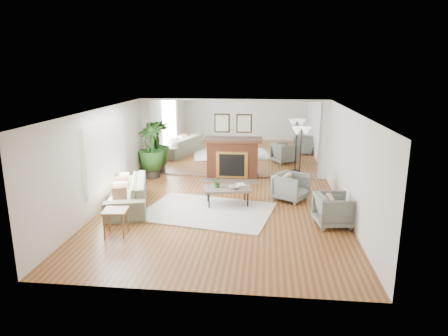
# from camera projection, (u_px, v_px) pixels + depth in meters

# --- Properties ---
(ground) EXTENTS (7.00, 7.00, 0.00)m
(ground) POSITION_uv_depth(u_px,v_px,m) (221.00, 214.00, 9.70)
(ground) COLOR brown
(ground) RESTS_ON ground
(wall_left) EXTENTS (0.02, 7.00, 2.50)m
(wall_left) POSITION_uv_depth(u_px,v_px,m) (99.00, 161.00, 9.70)
(wall_left) COLOR silver
(wall_left) RESTS_ON ground
(wall_right) EXTENTS (0.02, 7.00, 2.50)m
(wall_right) POSITION_uv_depth(u_px,v_px,m) (351.00, 167.00, 9.09)
(wall_right) COLOR silver
(wall_right) RESTS_ON ground
(wall_back) EXTENTS (6.00, 0.02, 2.50)m
(wall_back) POSITION_uv_depth(u_px,v_px,m) (233.00, 139.00, 12.76)
(wall_back) COLOR silver
(wall_back) RESTS_ON ground
(mirror_panel) EXTENTS (5.40, 0.04, 2.40)m
(mirror_panel) POSITION_uv_depth(u_px,v_px,m) (233.00, 139.00, 12.74)
(mirror_panel) COLOR silver
(mirror_panel) RESTS_ON wall_back
(window_panel) EXTENTS (0.04, 2.40, 1.50)m
(window_panel) POSITION_uv_depth(u_px,v_px,m) (106.00, 154.00, 10.06)
(window_panel) COLOR #B2E09E
(window_panel) RESTS_ON wall_left
(fireplace) EXTENTS (1.85, 0.83, 2.05)m
(fireplace) POSITION_uv_depth(u_px,v_px,m) (232.00, 158.00, 12.68)
(fireplace) COLOR brown
(fireplace) RESTS_ON ground
(area_rug) EXTENTS (3.40, 2.73, 0.03)m
(area_rug) POSITION_uv_depth(u_px,v_px,m) (208.00, 211.00, 9.83)
(area_rug) COLOR silver
(area_rug) RESTS_ON ground
(coffee_table) EXTENTS (1.29, 0.91, 0.47)m
(coffee_table) POSITION_uv_depth(u_px,v_px,m) (227.00, 189.00, 10.22)
(coffee_table) COLOR #6B6054
(coffee_table) RESTS_ON ground
(sofa) EXTENTS (1.60, 2.61, 0.71)m
(sofa) POSITION_uv_depth(u_px,v_px,m) (127.00, 193.00, 10.15)
(sofa) COLOR slate
(sofa) RESTS_ON ground
(armchair_back) EXTENTS (1.09, 1.08, 0.73)m
(armchair_back) POSITION_uv_depth(u_px,v_px,m) (291.00, 187.00, 10.65)
(armchair_back) COLOR slate
(armchair_back) RESTS_ON ground
(armchair_front) EXTENTS (0.91, 0.90, 0.73)m
(armchair_front) POSITION_uv_depth(u_px,v_px,m) (334.00, 210.00, 8.92)
(armchair_front) COLOR slate
(armchair_front) RESTS_ON ground
(side_table) EXTENTS (0.54, 0.54, 0.56)m
(side_table) POSITION_uv_depth(u_px,v_px,m) (115.00, 214.00, 8.38)
(side_table) COLOR olive
(side_table) RESTS_ON ground
(potted_ficus) EXTENTS (1.10, 1.10, 1.77)m
(potted_ficus) POSITION_uv_depth(u_px,v_px,m) (151.00, 149.00, 12.72)
(potted_ficus) COLOR #29251E
(potted_ficus) RESTS_ON ground
(floor_lamp) EXTENTS (0.58, 0.32, 1.79)m
(floor_lamp) POSITION_uv_depth(u_px,v_px,m) (301.00, 136.00, 11.59)
(floor_lamp) COLOR black
(floor_lamp) RESTS_ON ground
(tabletop_plant) EXTENTS (0.30, 0.28, 0.27)m
(tabletop_plant) POSITION_uv_depth(u_px,v_px,m) (218.00, 182.00, 10.22)
(tabletop_plant) COLOR #326525
(tabletop_plant) RESTS_ON coffee_table
(fruit_bowl) EXTENTS (0.26, 0.26, 0.06)m
(fruit_bowl) POSITION_uv_depth(u_px,v_px,m) (234.00, 187.00, 10.13)
(fruit_bowl) COLOR olive
(fruit_bowl) RESTS_ON coffee_table
(book) EXTENTS (0.29, 0.33, 0.02)m
(book) POSITION_uv_depth(u_px,v_px,m) (237.00, 185.00, 10.43)
(book) COLOR olive
(book) RESTS_ON coffee_table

